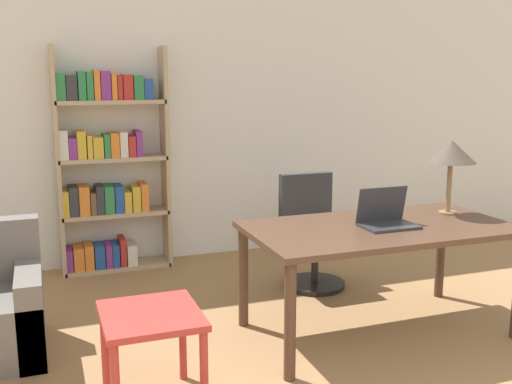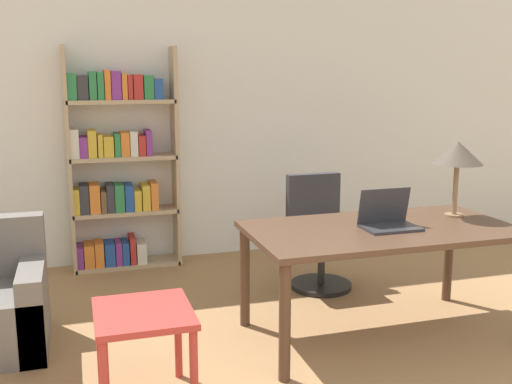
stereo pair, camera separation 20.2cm
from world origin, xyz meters
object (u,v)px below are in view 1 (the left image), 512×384
table_lamp (451,153)px  bookshelf (106,169)px  side_table_blue (151,329)px  laptop (386,218)px  desk (379,238)px  office_chair (312,235)px

table_lamp → bookshelf: size_ratio=0.27×
table_lamp → side_table_blue: table_lamp is taller
laptop → bookshelf: bookshelf is taller
desk → bookshelf: 2.60m
laptop → table_lamp: 0.76m
desk → side_table_blue: bearing=-165.3°
desk → office_chair: 1.07m
desk → table_lamp: table_lamp is taller
office_chair → side_table_blue: size_ratio=1.72×
table_lamp → bookshelf: bearing=139.5°
desk → side_table_blue: 1.71m
side_table_blue → desk: bearing=14.7°
laptop → table_lamp: table_lamp is taller
desk → bookshelf: bookshelf is taller
office_chair → side_table_blue: 2.20m
desk → office_chair: (-0.01, 1.04, -0.25)m
table_lamp → bookshelf: (-2.24, 1.91, -0.28)m
office_chair → bookshelf: 1.93m
laptop → bookshelf: (-1.61, 2.08, 0.12)m
side_table_blue → bookshelf: (0.06, 2.48, 0.49)m
table_lamp → side_table_blue: (-2.30, -0.57, -0.77)m
laptop → bookshelf: bearing=127.8°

